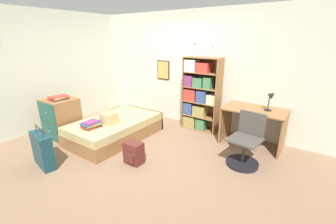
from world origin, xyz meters
The scene contains 16 objects.
ground_plane centered at (0.00, 0.00, 0.00)m, with size 14.00×14.00×0.00m, color #84664C.
wall_back centered at (0.00, 1.67, 1.30)m, with size 10.00×0.09×2.60m.
wall_left centered at (-2.47, 0.00, 1.30)m, with size 0.06×10.00×2.60m.
bed centered at (-0.74, 0.02, 0.20)m, with size 1.10×1.87×0.40m.
handbag centered at (-0.67, -0.20, 0.52)m, with size 0.30×0.24×0.36m.
book_stack_on_bed centered at (-0.77, -0.54, 0.46)m, with size 0.33×0.37×0.12m.
suitcase centered at (-0.86, -1.43, 0.28)m, with size 0.56×0.27×0.69m.
dresser centered at (-1.70, -0.59, 0.41)m, with size 0.65×0.59×0.83m.
magazine_pile_on_dresser centered at (-1.66, -0.60, 0.86)m, with size 0.31×0.39×0.06m.
bookcase centered at (0.44, 1.44, 0.79)m, with size 0.81×0.35×1.62m.
bottle_green centered at (0.32, 1.41, 1.73)m, with size 0.07×0.07×0.27m.
bottle_brown centered at (0.69, 1.49, 1.71)m, with size 0.06×0.06×0.22m.
desk centered at (1.70, 1.29, 0.51)m, with size 1.12×0.67×0.74m.
desk_lamp centered at (1.94, 1.33, 0.99)m, with size 0.18×0.13×0.38m.
desk_chair centered at (1.80, 0.51, 0.27)m, with size 0.52×0.52×0.87m.
backpack centered at (0.27, -0.52, 0.18)m, with size 0.31×0.24×0.37m.
Camera 1 is at (2.66, -2.92, 2.02)m, focal length 24.00 mm.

